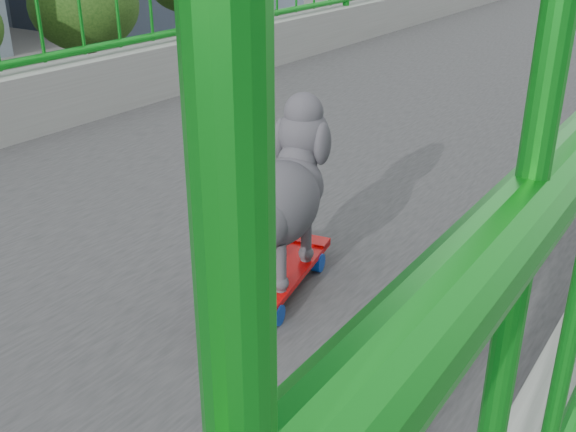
% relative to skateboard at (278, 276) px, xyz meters
% --- Properties ---
extents(footbridge, '(3.00, 24.00, 7.00)m').
position_rel_skateboard_xyz_m(footbridge, '(-0.51, 1.72, -1.83)').
color(footbridge, '#2D2D2F').
rests_on(footbridge, ground).
extents(railing, '(3.00, 24.00, 1.42)m').
position_rel_skateboard_xyz_m(railing, '(-0.51, 1.72, 0.16)').
color(railing, gray).
rests_on(railing, footbridge).
extents(skateboard, '(0.24, 0.51, 0.07)m').
position_rel_skateboard_xyz_m(skateboard, '(0.00, 0.00, 0.00)').
color(skateboard, red).
rests_on(skateboard, footbridge).
extents(poodle, '(0.28, 0.51, 0.43)m').
position_rel_skateboard_xyz_m(poodle, '(-0.01, 0.03, 0.25)').
color(poodle, '#29272B').
rests_on(poodle, skateboard).
extents(car_0, '(1.70, 4.23, 1.44)m').
position_rel_skateboard_xyz_m(car_0, '(-6.51, 7.27, -6.33)').
color(car_0, '#B7070A').
rests_on(car_0, ground).
extents(car_3, '(2.01, 4.94, 1.43)m').
position_rel_skateboard_xyz_m(car_3, '(-16.11, 10.24, -6.33)').
color(car_3, black).
rests_on(car_3, ground).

